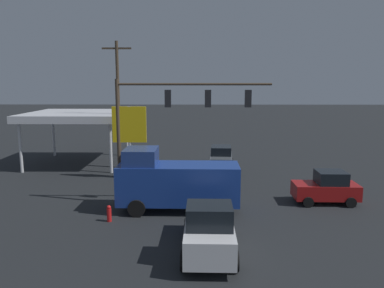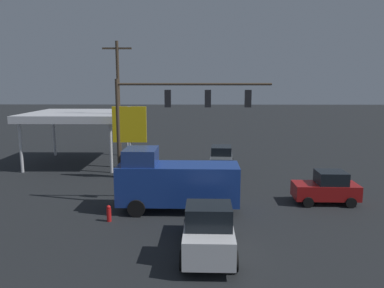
% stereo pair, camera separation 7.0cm
% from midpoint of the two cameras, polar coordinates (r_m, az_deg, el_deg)
% --- Properties ---
extents(ground_plane, '(200.00, 200.00, 0.00)m').
position_cam_midpoint_polar(ground_plane, '(22.90, 0.02, -9.03)').
color(ground_plane, black).
extents(traffic_signal_assembly, '(8.99, 0.43, 7.43)m').
position_cam_midpoint_polar(traffic_signal_assembly, '(21.79, -2.65, 5.04)').
color(traffic_signal_assembly, '#473828').
rests_on(traffic_signal_assembly, ground).
extents(utility_pole, '(2.40, 0.26, 10.56)m').
position_cam_midpoint_polar(utility_pole, '(31.97, -11.06, 6.24)').
color(utility_pole, '#473828').
rests_on(utility_pole, ground).
extents(gas_station_canopy, '(8.47, 8.37, 4.61)m').
position_cam_midpoint_polar(gas_station_canopy, '(34.73, -16.87, 4.10)').
color(gas_station_canopy, silver).
rests_on(gas_station_canopy, ground).
extents(price_sign, '(2.51, 0.27, 5.47)m').
position_cam_midpoint_polar(price_sign, '(28.20, -9.42, 2.51)').
color(price_sign, silver).
rests_on(price_sign, ground).
extents(pickup_parked, '(2.34, 5.24, 2.40)m').
position_cam_midpoint_polar(pickup_parked, '(16.31, 2.63, -12.72)').
color(pickup_parked, silver).
rests_on(pickup_parked, ground).
extents(hatchback_crossing, '(3.83, 2.02, 1.97)m').
position_cam_midpoint_polar(hatchback_crossing, '(24.13, 19.91, -6.30)').
color(hatchback_crossing, maroon).
rests_on(hatchback_crossing, ground).
extents(sedan_far, '(2.31, 4.52, 1.93)m').
position_cam_midpoint_polar(sedan_far, '(31.61, 4.55, -2.09)').
color(sedan_far, '#474C51').
rests_on(sedan_far, ground).
extents(delivery_truck, '(6.84, 2.65, 3.58)m').
position_cam_midpoint_polar(delivery_truck, '(21.29, -2.52, -5.71)').
color(delivery_truck, navy).
rests_on(delivery_truck, ground).
extents(fire_hydrant, '(0.24, 0.24, 0.88)m').
position_cam_midpoint_polar(fire_hydrant, '(20.44, -12.45, -10.28)').
color(fire_hydrant, red).
rests_on(fire_hydrant, ground).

